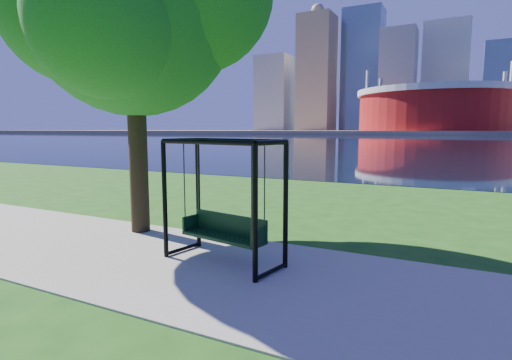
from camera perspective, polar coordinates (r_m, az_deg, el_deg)
The scene contains 8 objects.
ground at distance 7.42m, azimuth -0.46°, elevation -12.14°, with size 900.00×900.00×0.00m, color #1E5114.
path at distance 7.00m, azimuth -2.40°, elevation -13.22°, with size 120.00×4.00×0.03m, color #9E937F.
river at distance 108.29m, azimuth 25.46°, elevation 5.19°, with size 900.00×180.00×0.02m, color black.
far_bank at distance 312.23m, azimuth 26.64°, elevation 6.15°, with size 900.00×228.00×2.00m, color #937F60.
stadium at distance 241.86m, azimuth 24.24°, elevation 9.34°, with size 83.00×83.00×32.00m.
skyline at distance 327.40m, azimuth 26.25°, elevation 12.31°, with size 392.00×66.00×96.50m.
swing at distance 7.32m, azimuth -4.63°, elevation -3.44°, with size 2.37×1.34×2.29m.
park_tree at distance 10.30m, azimuth -17.20°, elevation 22.78°, with size 6.12×5.53×7.60m.
Camera 1 is at (3.24, -6.21, 2.45)m, focal length 28.00 mm.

